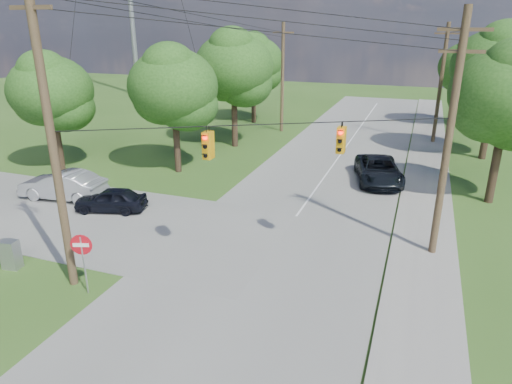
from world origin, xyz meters
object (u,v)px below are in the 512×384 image
at_px(pole_sw, 50,131).
at_px(pole_north_e, 441,83).
at_px(pole_ne, 449,136).
at_px(car_cross_silver, 63,185).
at_px(car_cross_dark, 111,199).
at_px(car_main_north, 379,170).
at_px(pole_north_w, 282,77).
at_px(do_not_enter_sign, 82,251).
at_px(control_cabinet, 11,254).

height_order(pole_sw, pole_north_e, pole_sw).
height_order(pole_ne, car_cross_silver, pole_ne).
relative_size(pole_north_e, car_cross_dark, 2.57).
xyz_separation_m(pole_sw, car_main_north, (10.10, 17.07, -5.39)).
height_order(pole_sw, pole_north_w, pole_sw).
xyz_separation_m(pole_north_w, car_main_north, (10.50, -12.53, -4.30)).
height_order(pole_north_e, do_not_enter_sign, pole_north_e).
bearing_deg(car_cross_dark, do_not_enter_sign, 15.40).
distance_m(car_cross_dark, car_main_north, 16.83).
bearing_deg(do_not_enter_sign, car_cross_silver, 117.42).
xyz_separation_m(pole_sw, pole_north_w, (-0.40, 29.60, -1.10)).
bearing_deg(pole_ne, pole_north_w, 122.29).
relative_size(car_cross_dark, car_main_north, 0.67).
bearing_deg(control_cabinet, pole_north_w, 75.76).
bearing_deg(car_cross_silver, car_cross_dark, 75.05).
relative_size(pole_north_e, pole_north_w, 1.00).
height_order(pole_north_e, control_cabinet, pole_north_e).
bearing_deg(pole_north_e, car_cross_silver, -132.88).
distance_m(pole_ne, pole_north_w, 26.03).
bearing_deg(car_cross_silver, pole_north_w, 157.31).
bearing_deg(pole_ne, car_cross_dark, -177.39).
relative_size(control_cabinet, do_not_enter_sign, 0.51).
distance_m(pole_sw, car_main_north, 20.55).
bearing_deg(pole_north_e, car_main_north, -105.18).
bearing_deg(car_cross_dark, pole_north_w, 157.65).
relative_size(pole_north_w, do_not_enter_sign, 4.02).
xyz_separation_m(pole_ne, pole_north_e, (-0.00, 22.00, -0.34)).
xyz_separation_m(pole_north_e, control_cabinet, (-16.81, -29.50, -4.49)).
bearing_deg(pole_north_w, pole_ne, -57.71).
xyz_separation_m(car_cross_silver, car_main_north, (17.18, 9.63, -0.04)).
distance_m(control_cabinet, do_not_enter_sign, 4.49).
distance_m(pole_north_e, car_cross_dark, 28.62).
bearing_deg(car_cross_silver, control_cabinet, 21.26).
bearing_deg(car_cross_silver, pole_sw, 37.64).
bearing_deg(car_main_north, pole_north_e, 60.95).
xyz_separation_m(car_cross_silver, control_cabinet, (3.77, -7.34, -0.24)).
bearing_deg(pole_north_w, car_cross_dark, -97.17).
bearing_deg(pole_north_w, pole_sw, -89.23).
bearing_deg(control_cabinet, pole_ne, 15.43).
distance_m(car_main_north, control_cabinet, 21.63).
bearing_deg(car_cross_silver, do_not_enter_sign, 40.00).
distance_m(car_main_north, do_not_enter_sign, 19.70).
bearing_deg(car_main_north, pole_sw, -134.48).
xyz_separation_m(car_cross_dark, control_cabinet, (-0.04, -6.73, -0.06)).
distance_m(pole_north_w, car_main_north, 16.90).
bearing_deg(pole_north_w, pole_north_e, 0.00).
height_order(car_cross_dark, car_cross_silver, car_cross_silver).
bearing_deg(pole_north_e, pole_ne, -90.00).
xyz_separation_m(pole_ne, car_cross_silver, (-20.58, -0.16, -4.59)).
bearing_deg(car_main_north, control_cabinet, -142.19).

